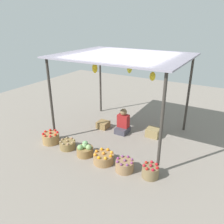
% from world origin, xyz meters
% --- Properties ---
extents(ground_plane, '(14.00, 14.00, 0.00)m').
position_xyz_m(ground_plane, '(0.00, 0.00, 0.00)').
color(ground_plane, gray).
extents(market_stall_structure, '(3.45, 2.80, 2.39)m').
position_xyz_m(market_stall_structure, '(-0.00, 0.00, 2.23)').
color(market_stall_structure, '#38332D').
rests_on(market_stall_structure, ground).
extents(vendor_person, '(0.36, 0.44, 0.78)m').
position_xyz_m(vendor_person, '(-0.03, 0.12, 0.30)').
color(vendor_person, '#3E3B47').
rests_on(vendor_person, ground).
extents(basket_red_tomatoes, '(0.47, 0.47, 0.34)m').
position_xyz_m(basket_red_tomatoes, '(-1.51, -1.47, 0.15)').
color(basket_red_tomatoes, '#9A7646').
rests_on(basket_red_tomatoes, ground).
extents(basket_potatoes, '(0.43, 0.43, 0.26)m').
position_xyz_m(basket_potatoes, '(-0.90, -1.47, 0.11)').
color(basket_potatoes, olive).
rests_on(basket_potatoes, ground).
extents(basket_cabbages, '(0.43, 0.43, 0.35)m').
position_xyz_m(basket_cabbages, '(-0.29, -1.50, 0.15)').
color(basket_cabbages, olive).
rests_on(basket_cabbages, ground).
extents(basket_oranges, '(0.50, 0.50, 0.30)m').
position_xyz_m(basket_oranges, '(0.30, -1.53, 0.12)').
color(basket_oranges, olive).
rests_on(basket_oranges, ground).
extents(basket_purple_onions, '(0.43, 0.43, 0.31)m').
position_xyz_m(basket_purple_onions, '(0.89, -1.55, 0.13)').
color(basket_purple_onions, '#906F4B').
rests_on(basket_purple_onions, ground).
extents(basket_red_apples, '(0.38, 0.38, 0.33)m').
position_xyz_m(basket_red_apples, '(1.48, -1.47, 0.15)').
color(basket_red_apples, olive).
rests_on(basket_red_apples, ground).
extents(wooden_crate_near_vendor, '(0.39, 0.33, 0.26)m').
position_xyz_m(wooden_crate_near_vendor, '(0.87, 0.34, 0.13)').
color(wooden_crate_near_vendor, olive).
rests_on(wooden_crate_near_vendor, ground).
extents(wooden_crate_stacked_rear, '(0.35, 0.35, 0.21)m').
position_xyz_m(wooden_crate_stacked_rear, '(-0.73, 0.08, 0.11)').
color(wooden_crate_stacked_rear, olive).
rests_on(wooden_crate_stacked_rear, ground).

